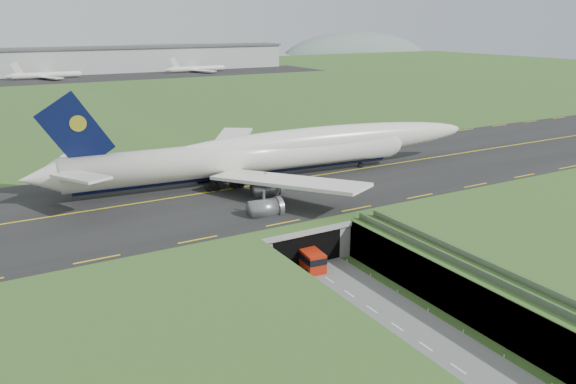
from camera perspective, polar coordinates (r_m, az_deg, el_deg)
ground at (r=80.98m, az=4.99°, el=-9.56°), size 900.00×900.00×0.00m
airfield_deck at (r=79.69m, az=5.04°, el=-7.62°), size 800.00×800.00×6.00m
trench_road at (r=75.62m, az=8.28°, el=-11.63°), size 12.00×75.00×0.20m
taxiway at (r=105.61m, az=-5.12°, el=0.39°), size 800.00×44.00×0.18m
tunnel_portal at (r=92.67m, az=-0.84°, el=-3.73°), size 17.00×22.30×6.00m
guideway at (r=73.11m, az=21.09°, el=-9.12°), size 3.00×53.00×7.05m
jumbo_jet at (r=110.51m, az=-1.36°, el=4.01°), size 92.42×59.65×19.80m
shuttle_tram at (r=85.94m, az=2.02°, el=-6.63°), size 3.60×7.75×3.06m
cargo_terminal at (r=361.75m, az=-23.60°, el=12.06°), size 320.00×67.00×15.60m
distant_hills at (r=502.23m, az=-17.81°, el=11.57°), size 700.00×91.00×60.00m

